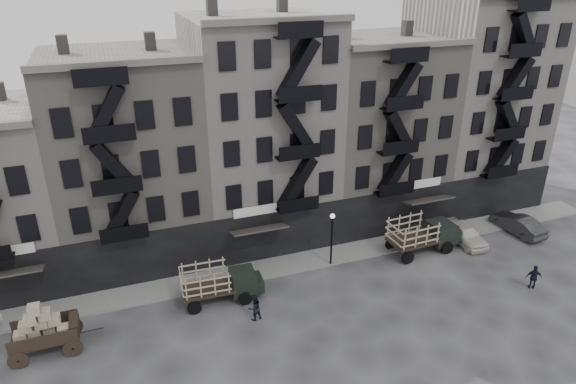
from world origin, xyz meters
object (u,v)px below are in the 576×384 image
object	(u,v)px
wagon	(40,325)
pedestrian_mid	(255,308)
stake_truck_east	(423,232)
car_east	(465,233)
stake_truck_west	(219,280)
policeman	(534,277)
car_far	(518,224)

from	to	relation	value
wagon	pedestrian_mid	world-z (taller)	wagon
stake_truck_east	car_east	bearing A→B (deg)	-3.02
wagon	stake_truck_west	xyz separation A→B (m)	(10.62, 1.31, -0.38)
stake_truck_west	pedestrian_mid	world-z (taller)	stake_truck_west
car_east	pedestrian_mid	distance (m)	18.79
pedestrian_mid	policeman	bearing A→B (deg)	156.09
wagon	policeman	world-z (taller)	wagon
stake_truck_west	pedestrian_mid	bearing A→B (deg)	-57.31
car_east	stake_truck_east	bearing A→B (deg)	-179.05
stake_truck_west	stake_truck_east	xyz separation A→B (m)	(16.04, 0.72, 0.14)
wagon	stake_truck_west	size ratio (longest dim) A/B	0.73
car_far	pedestrian_mid	distance (m)	23.77
stake_truck_east	car_east	xyz separation A→B (m)	(3.99, -0.00, -0.89)
car_far	policeman	world-z (taller)	policeman
policeman	stake_truck_east	bearing A→B (deg)	-27.46
car_far	pedestrian_mid	world-z (taller)	pedestrian_mid
stake_truck_east	car_far	bearing A→B (deg)	-4.49
wagon	stake_truck_west	distance (m)	10.71
car_east	stake_truck_west	bearing A→B (deg)	-176.96
stake_truck_west	policeman	xyz separation A→B (m)	(20.43, -6.14, -0.62)
car_east	policeman	world-z (taller)	policeman
pedestrian_mid	policeman	distance (m)	19.18
car_east	policeman	distance (m)	6.87
car_far	pedestrian_mid	xyz separation A→B (m)	(-23.56, -3.22, 0.12)
wagon	pedestrian_mid	distance (m)	12.30
car_far	pedestrian_mid	bearing A→B (deg)	1.97
wagon	stake_truck_west	world-z (taller)	wagon
wagon	car_east	bearing A→B (deg)	3.72
stake_truck_east	car_far	size ratio (longest dim) A/B	1.26
wagon	car_east	distance (m)	30.73
car_east	car_far	world-z (taller)	car_far
stake_truck_east	pedestrian_mid	xyz separation A→B (m)	(-14.48, -3.46, -0.76)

